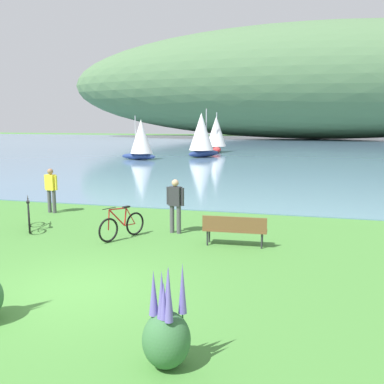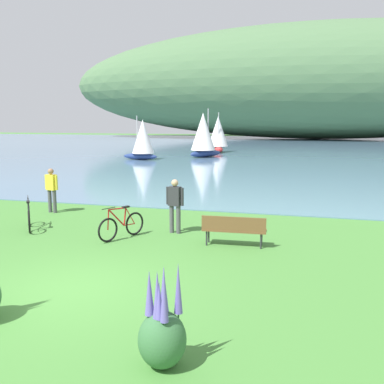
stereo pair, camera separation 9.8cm
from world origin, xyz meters
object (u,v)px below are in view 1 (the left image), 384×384
Objects in this scene: sailboat_nearest_to_shore at (216,134)px; person_at_shoreline at (51,188)px; person_on_the_grass at (175,203)px; sailboat_mid_bay at (202,134)px; bicycle_leaning_near_bench at (29,217)px; park_bench_near_camera at (235,228)px; bicycle_beside_path at (122,226)px; sailboat_toward_hillside at (141,139)px.

person_at_shoreline is at bearing -89.48° from sailboat_nearest_to_shore.
person_on_the_grass is 0.37× the size of sailboat_mid_bay.
person_at_shoreline reaches higher than bicycle_leaning_near_bench.
park_bench_near_camera is 0.40× the size of sailboat_mid_bay.
bicycle_beside_path is at bearing -4.33° from bicycle_leaning_near_bench.
sailboat_toward_hillside is at bearing 113.76° from person_on_the_grass.
park_bench_near_camera is at bearing -63.15° from sailboat_toward_hillside.
bicycle_beside_path is at bearing -69.89° from sailboat_toward_hillside.
bicycle_leaning_near_bench is 35.23m from sailboat_nearest_to_shore.
bicycle_beside_path is at bearing -81.21° from sailboat_mid_bay.
bicycle_leaning_near_bench is 4.85m from person_on_the_grass.
sailboat_mid_bay is at bearing 90.63° from person_at_shoreline.
person_on_the_grass is (5.49, -1.72, 0.00)m from person_at_shoreline.
bicycle_leaning_near_bench is 3.39m from bicycle_beside_path.
sailboat_nearest_to_shore reaches higher than person_on_the_grass.
person_on_the_grass is at bearing 9.31° from bicycle_leaning_near_bench.
bicycle_leaning_near_bench is at bearing -73.42° from person_at_shoreline.
person_on_the_grass is 25.70m from sailboat_toward_hillside.
bicycle_leaning_near_bench and bicycle_beside_path have the same top height.
sailboat_mid_bay is 1.18× the size of sailboat_toward_hillside.
bicycle_beside_path is (-3.40, -0.07, -0.12)m from park_bench_near_camera.
park_bench_near_camera is 1.07× the size of person_at_shoreline.
person_at_shoreline reaches higher than park_bench_near_camera.
bicycle_leaning_near_bench is 0.32× the size of sailboat_mid_bay.
bicycle_beside_path is at bearing -33.75° from person_at_shoreline.
bicycle_leaning_near_bench is at bearing -87.91° from sailboat_mid_bay.
bicycle_leaning_near_bench is 0.90× the size of bicycle_beside_path.
sailboat_nearest_to_shore is 1.11× the size of sailboat_toward_hillside.
bicycle_leaning_near_bench is 24.97m from sailboat_toward_hillside.
sailboat_nearest_to_shore is 0.94× the size of sailboat_mid_bay.
sailboat_nearest_to_shore is 11.80m from sailboat_toward_hillside.
person_on_the_grass is at bearing -80.45° from sailboat_nearest_to_shore.
person_at_shoreline is at bearing 160.36° from park_bench_near_camera.
person_on_the_grass is 0.44× the size of sailboat_toward_hillside.
person_on_the_grass is at bearing -17.43° from person_at_shoreline.
bicycle_beside_path is 0.42× the size of sailboat_toward_hillside.
sailboat_mid_bay is (0.01, -6.89, 0.12)m from sailboat_nearest_to_shore.
person_at_shoreline is 5.76m from person_on_the_grass.
sailboat_toward_hillside is (-4.57, -4.00, -0.32)m from sailboat_mid_bay.
sailboat_toward_hillside is (-4.86, 21.79, 0.89)m from person_at_shoreline.
bicycle_beside_path is 5.00m from person_at_shoreline.
sailboat_nearest_to_shore is at bearing 90.52° from person_at_shoreline.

